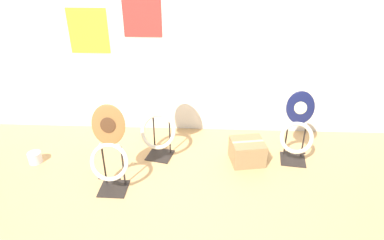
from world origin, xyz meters
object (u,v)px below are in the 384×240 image
Objects in this scene: toilet_seat_display_white_plain at (159,123)px; toilet_seat_display_navy_moon at (297,131)px; toilet_seat_display_woodgrain at (109,152)px; paint_can at (35,157)px; storage_box at (247,151)px.

toilet_seat_display_navy_moon is (1.54, -0.04, -0.04)m from toilet_seat_display_white_plain.
toilet_seat_display_white_plain is 1.10× the size of toilet_seat_display_navy_moon.
toilet_seat_display_woodgrain is 5.89× the size of paint_can.
toilet_seat_display_woodgrain is 0.75m from toilet_seat_display_white_plain.
toilet_seat_display_navy_moon reaches higher than paint_can.
toilet_seat_display_woodgrain is 1.09× the size of toilet_seat_display_navy_moon.
toilet_seat_display_white_plain reaches higher than paint_can.
toilet_seat_display_woodgrain is at bearing -162.98° from toilet_seat_display_navy_moon.
toilet_seat_display_white_plain is 5.91× the size of paint_can.
toilet_seat_display_woodgrain is at bearing -122.59° from toilet_seat_display_white_plain.
toilet_seat_display_woodgrain reaches higher than toilet_seat_display_navy_moon.
toilet_seat_display_white_plain is 1.48m from paint_can.
toilet_seat_display_navy_moon is at bearing 5.99° from storage_box.
toilet_seat_display_woodgrain reaches higher than storage_box.
toilet_seat_display_white_plain reaches higher than toilet_seat_display_navy_moon.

